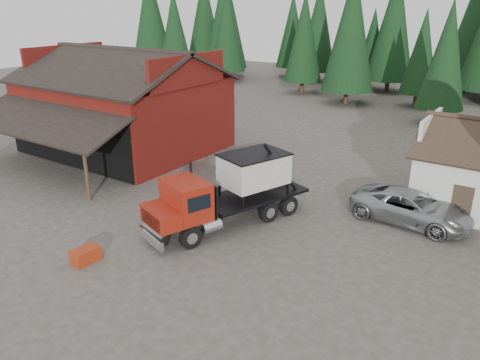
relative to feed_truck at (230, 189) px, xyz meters
The scene contains 9 objects.
ground 4.97m from the feed_truck, 120.14° to the right, with size 120.00×120.00×0.00m, color #453F36.
red_barn 14.60m from the feed_truck, 156.20° to the left, with size 12.80×13.63×7.18m.
conifer_backdrop 38.09m from the feed_truck, 93.52° to the left, with size 76.00×16.00×16.00m, color black, non-canonical shape.
near_pine_a 34.48m from the feed_truck, 135.42° to the left, with size 4.40×4.40×11.40m.
near_pine_b 26.56m from the feed_truck, 81.97° to the left, with size 3.96×3.96×10.40m.
near_pine_d 31.15m from the feed_truck, 101.93° to the left, with size 5.28×5.28×13.40m.
feed_truck is the anchor object (origin of this frame).
silver_car 8.74m from the feed_truck, 34.76° to the left, with size 2.58×5.59×1.55m, color #9B9EA2.
equip_box 7.01m from the feed_truck, 114.44° to the right, with size 0.70×1.10×0.60m, color maroon.
Camera 1 is at (14.13, -12.57, 10.02)m, focal length 35.00 mm.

